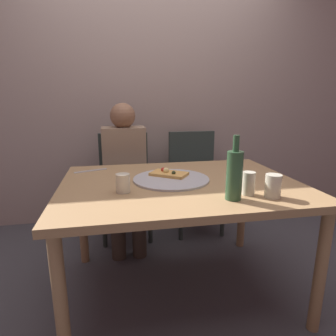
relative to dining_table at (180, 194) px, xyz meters
name	(u,v)px	position (x,y,z in m)	size (l,w,h in m)	color
ground_plane	(179,289)	(0.00, 0.00, -0.65)	(8.00, 8.00, 0.00)	#424247
back_wall	(151,88)	(0.00, 1.29, 0.65)	(6.00, 0.10, 2.60)	gray
dining_table	(180,194)	(0.00, 0.00, 0.00)	(1.38, 1.03, 0.73)	#99754C
pizza_tray	(171,179)	(-0.05, 0.05, 0.08)	(0.46, 0.46, 0.01)	#ADADB2
pizza_slice_last	(169,173)	(-0.05, 0.11, 0.10)	(0.25, 0.23, 0.05)	tan
wine_bottle	(234,174)	(0.18, -0.34, 0.20)	(0.08, 0.08, 0.31)	#2D5133
tumbler_near	(273,186)	(0.39, -0.35, 0.13)	(0.08, 0.08, 0.12)	beige
tumbler_far	(249,183)	(0.29, -0.29, 0.13)	(0.06, 0.06, 0.12)	beige
wine_glass	(123,183)	(-0.34, -0.13, 0.12)	(0.07, 0.07, 0.10)	beige
table_knife	(91,171)	(-0.54, 0.36, 0.08)	(0.22, 0.02, 0.01)	#B7B7BC
chair_left	(125,178)	(-0.29, 0.91, -0.14)	(0.44, 0.44, 0.90)	#2D3833
chair_right	(194,174)	(0.35, 0.91, -0.14)	(0.44, 0.44, 0.90)	#2D3833
guest_in_sweater	(125,168)	(-0.29, 0.76, -0.01)	(0.36, 0.56, 1.17)	#937A60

